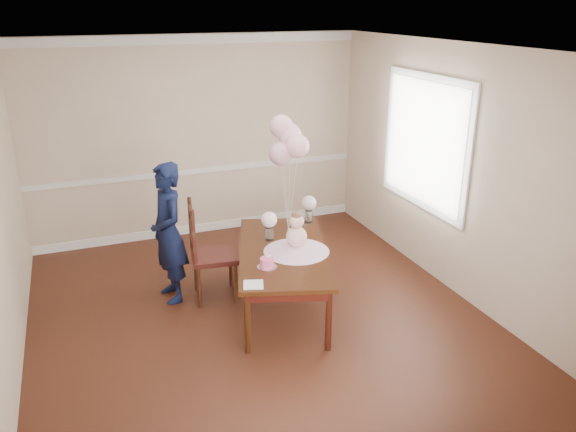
{
  "coord_description": "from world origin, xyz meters",
  "views": [
    {
      "loc": [
        -1.55,
        -4.86,
        3.08
      ],
      "look_at": [
        0.36,
        0.07,
        1.05
      ],
      "focal_mm": 35.0,
      "sensor_mm": 36.0,
      "label": 1
    }
  ],
  "objects_px": {
    "dining_chair_seat": "(214,256)",
    "woman": "(168,233)",
    "birthday_cake": "(267,262)",
    "dining_table_top": "(283,252)"
  },
  "relations": [
    {
      "from": "dining_chair_seat",
      "to": "woman",
      "type": "height_order",
      "value": "woman"
    },
    {
      "from": "birthday_cake",
      "to": "dining_chair_seat",
      "type": "xyz_separation_m",
      "value": [
        -0.32,
        0.81,
        -0.23
      ]
    },
    {
      "from": "dining_table_top",
      "to": "woman",
      "type": "relative_size",
      "value": 1.16
    },
    {
      "from": "dining_table_top",
      "to": "birthday_cake",
      "type": "bearing_deg",
      "value": -113.96
    },
    {
      "from": "dining_table_top",
      "to": "dining_chair_seat",
      "type": "height_order",
      "value": "dining_table_top"
    },
    {
      "from": "birthday_cake",
      "to": "woman",
      "type": "bearing_deg",
      "value": 128.96
    },
    {
      "from": "dining_chair_seat",
      "to": "woman",
      "type": "distance_m",
      "value": 0.55
    },
    {
      "from": "dining_table_top",
      "to": "woman",
      "type": "height_order",
      "value": "woman"
    },
    {
      "from": "birthday_cake",
      "to": "woman",
      "type": "distance_m",
      "value": 1.24
    },
    {
      "from": "dining_table_top",
      "to": "woman",
      "type": "bearing_deg",
      "value": 167.03
    }
  ]
}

